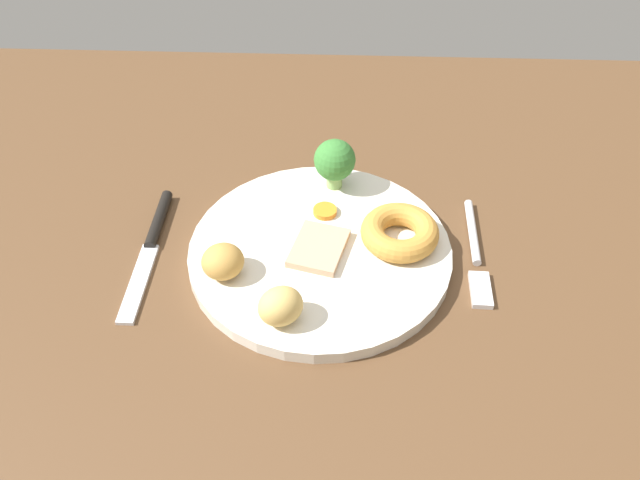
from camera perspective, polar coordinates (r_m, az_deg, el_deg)
name	(u,v)px	position (r cm, az deg, el deg)	size (l,w,h in cm)	color
dining_table	(291,259)	(69.85, -2.56, -1.71)	(120.00, 84.00, 3.60)	brown
dinner_plate	(320,252)	(67.04, 0.00, -1.05)	(27.00, 27.00, 1.40)	silver
meat_slice_main	(319,248)	(65.88, -0.12, -0.70)	(6.51, 5.00, 0.80)	tan
yorkshire_pudding	(400,231)	(66.97, 7.00, 0.76)	(8.06, 8.06, 2.42)	#C68938
roast_potato_left	(284,306)	(58.83, -3.16, -5.82)	(4.21, 3.65, 3.66)	#D8B260
roast_potato_right	(223,261)	(63.46, -8.53, -1.88)	(4.17, 4.04, 3.33)	#BC8C42
carrot_coin_front	(325,211)	(70.20, 0.44, 2.55)	(2.56, 2.56, 0.58)	orange
broccoli_floret	(335,161)	(71.90, 1.30, 6.94)	(4.62, 4.62, 5.92)	#8CB766
fork	(476,254)	(69.13, 13.50, -1.23)	(2.13, 15.29, 0.90)	silver
knife	(152,241)	(70.78, -14.55, -0.12)	(1.83, 18.52, 1.20)	black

